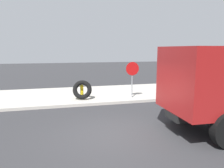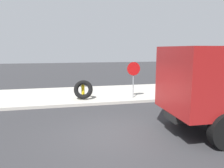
% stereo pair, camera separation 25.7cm
% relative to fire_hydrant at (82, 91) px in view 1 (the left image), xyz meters
% --- Properties ---
extents(ground_plane, '(80.00, 80.00, 0.00)m').
position_rel_fire_hydrant_xyz_m(ground_plane, '(0.45, -5.34, -0.56)').
color(ground_plane, '#2D2D30').
extents(sidewalk_curb, '(36.00, 5.00, 0.15)m').
position_rel_fire_hydrant_xyz_m(sidewalk_curb, '(0.45, 1.16, -0.48)').
color(sidewalk_curb, '#ADA89E').
rests_on(sidewalk_curb, ground).
extents(fire_hydrant, '(0.21, 0.48, 0.77)m').
position_rel_fire_hydrant_xyz_m(fire_hydrant, '(0.00, 0.00, 0.00)').
color(fire_hydrant, yellow).
rests_on(fire_hydrant, sidewalk_curb).
extents(loose_tire, '(1.17, 0.83, 1.08)m').
position_rel_fire_hydrant_xyz_m(loose_tire, '(-0.02, -0.37, 0.13)').
color(loose_tire, black).
rests_on(loose_tire, sidewalk_curb).
extents(stop_sign, '(0.76, 0.08, 2.05)m').
position_rel_fire_hydrant_xyz_m(stop_sign, '(2.80, -0.63, 1.01)').
color(stop_sign, gray).
rests_on(stop_sign, sidewalk_curb).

